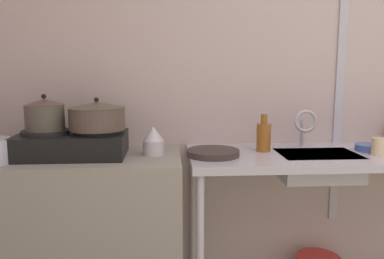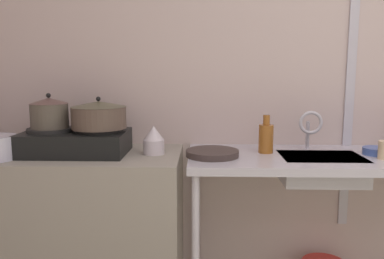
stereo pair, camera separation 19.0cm
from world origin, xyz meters
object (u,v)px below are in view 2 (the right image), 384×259
at_px(stove, 75,142).
at_px(sink_basin, 321,169).
at_px(frying_pan, 212,153).
at_px(percolator, 154,140).
at_px(pot_on_left_burner, 49,113).
at_px(faucet, 310,125).
at_px(bottle_by_sink, 266,138).
at_px(pot_on_right_burner, 99,115).
at_px(small_bowl_on_drainboard, 377,151).

bearing_deg(stove, sink_basin, -1.02).
relative_size(sink_basin, frying_pan, 1.52).
bearing_deg(frying_pan, percolator, 171.53).
bearing_deg(pot_on_left_burner, sink_basin, -0.93).
relative_size(faucet, frying_pan, 0.81).
bearing_deg(frying_pan, sink_basin, 1.90).
xyz_separation_m(percolator, bottle_by_sink, (0.58, 0.05, 0.01)).
height_order(pot_on_right_burner, faucet, pot_on_right_burner).
distance_m(pot_on_left_burner, sink_basin, 1.42).
bearing_deg(small_bowl_on_drainboard, pot_on_right_burner, -179.09).
xyz_separation_m(percolator, faucet, (0.83, 0.11, 0.07)).
xyz_separation_m(stove, pot_on_left_burner, (-0.13, -0.00, 0.15)).
bearing_deg(pot_on_right_burner, faucet, 5.71).
height_order(pot_on_right_burner, bottle_by_sink, pot_on_right_burner).
bearing_deg(percolator, bottle_by_sink, 4.84).
distance_m(percolator, frying_pan, 0.31).
xyz_separation_m(stove, faucet, (1.23, 0.11, 0.08)).
xyz_separation_m(faucet, bottle_by_sink, (-0.24, -0.06, -0.06)).
distance_m(stove, frying_pan, 0.71).
bearing_deg(bottle_by_sink, percolator, -175.16).
bearing_deg(pot_on_left_burner, bottle_by_sink, 2.74).
height_order(pot_on_left_burner, small_bowl_on_drainboard, pot_on_left_burner).
height_order(percolator, frying_pan, percolator).
bearing_deg(frying_pan, faucet, 16.10).
height_order(frying_pan, bottle_by_sink, bottle_by_sink).
relative_size(pot_on_right_burner, small_bowl_on_drainboard, 1.98).
height_order(sink_basin, faucet, faucet).
distance_m(sink_basin, faucet, 0.25).
height_order(pot_on_left_burner, frying_pan, pot_on_left_burner).
height_order(small_bowl_on_drainboard, bottle_by_sink, bottle_by_sink).
relative_size(percolator, faucet, 0.68).
distance_m(pot_on_right_burner, bottle_by_sink, 0.87).
xyz_separation_m(sink_basin, bottle_by_sink, (-0.27, 0.08, 0.15)).
bearing_deg(bottle_by_sink, stove, -176.91).
distance_m(faucet, frying_pan, 0.56).
distance_m(pot_on_left_burner, frying_pan, 0.86).
bearing_deg(bottle_by_sink, small_bowl_on_drainboard, -3.12).
relative_size(pot_on_left_burner, small_bowl_on_drainboard, 1.36).
height_order(faucet, bottle_by_sink, faucet).
relative_size(percolator, small_bowl_on_drainboard, 1.04).
distance_m(stove, pot_on_right_burner, 0.19).
distance_m(sink_basin, small_bowl_on_drainboard, 0.31).
relative_size(sink_basin, faucet, 1.88).
height_order(stove, small_bowl_on_drainboard, stove).
bearing_deg(pot_on_right_burner, sink_basin, -1.14).
bearing_deg(pot_on_left_burner, pot_on_right_burner, 0.00).
height_order(stove, percolator, percolator).
relative_size(percolator, sink_basin, 0.36).
bearing_deg(faucet, pot_on_left_burner, -175.36).
distance_m(stove, pot_on_left_burner, 0.20).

